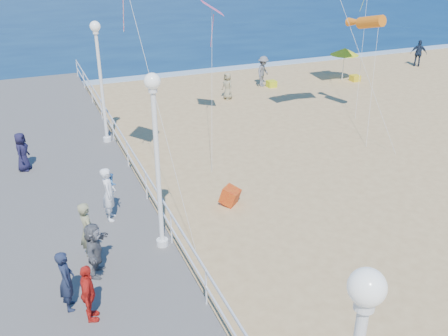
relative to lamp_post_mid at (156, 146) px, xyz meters
name	(u,v)px	position (x,y,z in m)	size (l,w,h in m)	color
ground	(313,221)	(5.35, 0.00, -3.66)	(160.00, 160.00, 0.00)	tan
ocean	(72,1)	(5.35, 65.00, -3.65)	(160.00, 90.00, 0.05)	#0C294D
surf_line	(155,76)	(5.35, 20.50, -3.63)	(160.00, 1.20, 0.04)	silver
boardwalk	(92,267)	(-2.15, 0.00, -3.46)	(5.00, 44.00, 0.40)	slate
railing	(171,219)	(0.30, 0.00, -2.41)	(0.05, 42.00, 0.55)	white
lamp_post_mid	(156,146)	(0.00, 0.00, 0.00)	(0.44, 0.44, 5.32)	white
lamp_post_far	(100,70)	(0.00, 9.00, 0.00)	(0.44, 0.44, 5.32)	white
woman_holding_toddler	(109,194)	(-1.13, 2.15, -2.34)	(0.67, 0.44, 1.84)	white
toddler_held	(112,183)	(-0.98, 2.30, -2.05)	(0.35, 0.27, 0.72)	#3376C2
spectator_0	(66,280)	(-2.93, -1.79, -2.43)	(0.61, 0.40, 1.67)	#1A223B
spectator_3	(88,294)	(-2.50, -2.43, -2.48)	(0.92, 0.38, 1.56)	red
spectator_4	(22,152)	(-3.60, 7.22, -2.47)	(0.77, 0.50, 1.57)	#191733
spectator_5	(95,250)	(-2.06, -0.66, -2.46)	(1.49, 0.47, 1.61)	slate
spectator_6	(88,232)	(-2.12, 0.12, -2.34)	(0.67, 0.44, 1.85)	gray
beach_walker_a	(263,71)	(11.16, 15.58, -2.70)	(1.25, 0.72, 1.93)	slate
beach_walker_b	(419,53)	(24.05, 15.92, -2.70)	(1.12, 0.47, 1.91)	#1A263A
beach_walker_c	(227,86)	(8.00, 13.93, -2.87)	(0.77, 0.50, 1.58)	gray
box_kite	(230,198)	(3.14, 2.14, -3.36)	(0.55, 0.55, 0.60)	red
beach_umbrella	(345,52)	(16.74, 14.84, -1.75)	(1.90, 1.90, 2.14)	white
beach_chair_left	(272,84)	(11.60, 15.20, -3.46)	(0.55, 0.55, 0.40)	#D2DE17
beach_chair_right	(355,78)	(17.38, 14.30, -3.46)	(0.55, 0.55, 0.40)	gold
kite_windsock	(371,22)	(12.85, 7.67, 1.43)	(0.56, 0.56, 2.37)	orange
kite_diamond_pink	(212,7)	(5.36, 9.52, 2.25)	(1.15, 1.15, 0.02)	#E35386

